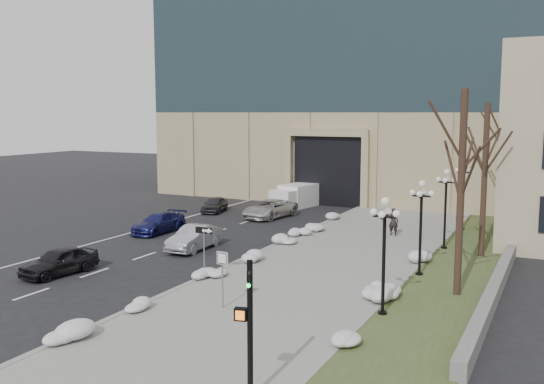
{
  "coord_description": "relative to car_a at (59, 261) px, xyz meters",
  "views": [
    {
      "loc": [
        14.55,
        -16.66,
        8.0
      ],
      "look_at": [
        -0.52,
        14.07,
        3.5
      ],
      "focal_mm": 40.0,
      "sensor_mm": 36.0,
      "label": 1
    }
  ],
  "objects": [
    {
      "name": "snow_clump_g",
      "position": [
        6.96,
        20.44,
        -0.38
      ],
      "size": [
        1.1,
        1.6,
        0.36
      ],
      "primitive_type": "ellipsoid",
      "color": "silver",
      "rests_on": "sidewalk"
    },
    {
      "name": "snow_clump_e",
      "position": [
        7.19,
        11.01,
        -0.38
      ],
      "size": [
        1.1,
        1.6,
        0.36
      ],
      "primitive_type": "ellipsoid",
      "color": "silver",
      "rests_on": "sidewalk"
    },
    {
      "name": "snow_clump_j",
      "position": [
        15.62,
        10.21,
        -0.38
      ],
      "size": [
        1.1,
        1.6,
        0.36
      ],
      "primitive_type": "ellipsoid",
      "color": "silver",
      "rests_on": "sidewalk"
    },
    {
      "name": "lamppost_b",
      "position": [
        16.15,
        7.49,
        2.39
      ],
      "size": [
        1.18,
        1.18,
        4.76
      ],
      "color": "black",
      "rests_on": "ground"
    },
    {
      "name": "snow_clump_i",
      "position": [
        15.38,
        3.61,
        -0.38
      ],
      "size": [
        1.1,
        1.6,
        0.36
      ],
      "primitive_type": "ellipsoid",
      "color": "silver",
      "rests_on": "sidewalk"
    },
    {
      "name": "snow_clump_b",
      "position": [
        7.25,
        -2.67,
        -0.38
      ],
      "size": [
        1.1,
        1.6,
        0.36
      ],
      "primitive_type": "ellipsoid",
      "color": "silver",
      "rests_on": "sidewalk"
    },
    {
      "name": "car_e",
      "position": [
        -3.07,
        19.71,
        -0.07
      ],
      "size": [
        2.29,
        3.88,
        1.24
      ],
      "primitive_type": "imported",
      "rotation": [
        0.0,
        0.0,
        0.24
      ],
      "color": "#333338",
      "rests_on": "ground"
    },
    {
      "name": "snow_clump_d",
      "position": [
        7.44,
        6.02,
        -0.38
      ],
      "size": [
        1.1,
        1.6,
        0.36
      ],
      "primitive_type": "ellipsoid",
      "color": "silver",
      "rests_on": "sidewalk"
    },
    {
      "name": "snow_clump_c",
      "position": [
        7.29,
        2.34,
        -0.38
      ],
      "size": [
        1.1,
        1.6,
        0.36
      ],
      "primitive_type": "ellipsoid",
      "color": "silver",
      "rests_on": "sidewalk"
    },
    {
      "name": "snow_clump_f",
      "position": [
        7.13,
        15.32,
        -0.38
      ],
      "size": [
        1.1,
        1.6,
        0.36
      ],
      "primitive_type": "ellipsoid",
      "color": "silver",
      "rests_on": "sidewalk"
    },
    {
      "name": "tree_near",
      "position": [
        18.35,
        4.99,
        5.14
      ],
      "size": [
        3.2,
        3.2,
        9.0
      ],
      "color": "black",
      "rests_on": "ground"
    },
    {
      "name": "snow_clump_l",
      "position": [
        15.65,
        2.52,
        -0.38
      ],
      "size": [
        1.1,
        1.6,
        0.36
      ],
      "primitive_type": "ellipsoid",
      "color": "silver",
      "rests_on": "sidewalk"
    },
    {
      "name": "tree_mid",
      "position": [
        18.35,
        12.99,
        4.82
      ],
      "size": [
        3.2,
        3.2,
        8.5
      ],
      "color": "black",
      "rests_on": "ground"
    },
    {
      "name": "curb",
      "position": [
        6.85,
        8.99,
        -0.61
      ],
      "size": [
        0.3,
        40.0,
        0.14
      ],
      "primitive_type": "cube",
      "color": "gray",
      "rests_on": "ground"
    },
    {
      "name": "traffic_signal",
      "position": [
        14.83,
        -7.69,
        1.33
      ],
      "size": [
        0.7,
        0.92,
        4.06
      ],
      "rotation": [
        0.0,
        0.0,
        0.23
      ],
      "color": "black",
      "rests_on": "ground"
    },
    {
      "name": "snow_clump_h",
      "position": [
        15.59,
        -2.35,
        -0.38
      ],
      "size": [
        1.1,
        1.6,
        0.36
      ],
      "primitive_type": "ellipsoid",
      "color": "silver",
      "rests_on": "sidewalk"
    },
    {
      "name": "snow_clump_a",
      "position": [
        7.36,
        -6.77,
        -0.38
      ],
      "size": [
        1.1,
        1.6,
        0.36
      ],
      "primitive_type": "ellipsoid",
      "color": "silver",
      "rests_on": "sidewalk"
    },
    {
      "name": "lamppost_c",
      "position": [
        16.15,
        13.99,
        2.39
      ],
      "size": [
        1.18,
        1.18,
        4.76
      ],
      "color": "black",
      "rests_on": "ground"
    },
    {
      "name": "car_b",
      "position": [
        2.98,
        7.59,
        0.03
      ],
      "size": [
        1.65,
        4.36,
        1.42
      ],
      "primitive_type": "imported",
      "rotation": [
        0.0,
        0.0,
        0.03
      ],
      "color": "#A7A8AE",
      "rests_on": "ground"
    },
    {
      "name": "lamppost_a",
      "position": [
        16.15,
        0.99,
        2.39
      ],
      "size": [
        1.18,
        1.18,
        4.76
      ],
      "color": "black",
      "rests_on": "ground"
    },
    {
      "name": "ground",
      "position": [
        7.85,
        -5.01,
        -0.68
      ],
      "size": [
        160.0,
        160.0,
        0.0
      ],
      "primitive_type": "plane",
      "color": "black",
      "rests_on": "ground"
    },
    {
      "name": "grass_strip",
      "position": [
        17.85,
        8.99,
        -0.63
      ],
      "size": [
        4.0,
        40.0,
        0.1
      ],
      "primitive_type": "cube",
      "color": "#3B4723",
      "rests_on": "ground"
    },
    {
      "name": "car_a",
      "position": [
        0.0,
        0.0,
        0.0
      ],
      "size": [
        2.17,
        4.21,
        1.37
      ],
      "primitive_type": "imported",
      "rotation": [
        0.0,
        0.0,
        -0.14
      ],
      "color": "black",
      "rests_on": "ground"
    },
    {
      "name": "snow_clump_k",
      "position": [
        7.12,
        13.31,
        -0.38
      ],
      "size": [
        1.1,
        1.6,
        0.36
      ],
      "primitive_type": "ellipsoid",
      "color": "silver",
      "rests_on": "sidewalk"
    },
    {
      "name": "box_truck",
      "position": [
        1.89,
        25.53,
        0.25
      ],
      "size": [
        3.18,
        6.33,
        1.92
      ],
      "rotation": [
        0.0,
        0.0,
        -0.19
      ],
      "color": "silver",
      "rests_on": "ground"
    },
    {
      "name": "lamppost_d",
      "position": [
        16.15,
        20.49,
        2.39
      ],
      "size": [
        1.18,
        1.18,
        4.76
      ],
      "color": "black",
      "rests_on": "ground"
    },
    {
      "name": "sidewalk",
      "position": [
        11.35,
        8.99,
        -0.62
      ],
      "size": [
        9.0,
        40.0,
        0.12
      ],
      "primitive_type": "cube",
      "color": "gray",
      "rests_on": "ground"
    },
    {
      "name": "one_way_sign",
      "position": [
        7.11,
        2.41,
        1.43
      ],
      "size": [
        0.95,
        0.26,
        2.56
      ],
      "rotation": [
        0.0,
        0.0,
        0.02
      ],
      "color": "slate",
      "rests_on": "ground"
    },
    {
      "name": "keep_sign",
      "position": [
        10.11,
        -1.17,
        1.1
      ],
      "size": [
        0.52,
        0.1,
        2.43
      ],
      "rotation": [
        0.0,
        0.0,
        -0.09
      ],
      "color": "slate",
      "rests_on": "ground"
    },
    {
      "name": "car_c",
      "position": [
        -2.01,
        10.83,
        -0.04
      ],
      "size": [
        1.96,
        4.5,
        1.29
      ],
      "primitive_type": "imported",
      "rotation": [
        0.0,
        0.0,
        -0.03
      ],
      "color": "navy",
      "rests_on": "ground"
    },
    {
      "name": "tree_far",
      "position": [
        18.35,
        20.99,
        5.47
      ],
      "size": [
        3.2,
        3.2,
        9.5
      ],
      "color": "black",
      "rests_on": "ground"
    },
    {
      "name": "stone_wall",
      "position": [
        19.85,
        10.99,
        -0.33
      ],
      "size": [
        0.5,
        30.0,
        0.7
      ],
      "primitive_type": "cube",
      "color": "gray",
      "rests_on": "ground"
    },
    {
      "name": "car_d",
      "position": [
        2.12,
        19.26,
        0.01
      ],
      "size": [
        2.97,
        5.26,
        1.39
      ],
      "primitive_type": "imported",
      "rotation": [
        0.0,
        0.0,
        -0.14
      ],
      "color": "silver",
      "rests_on": "ground"
    },
    {
      "name": "pedestrian",
      "position": [
        12.52,
        16.27,
        0.33
      ],
      "size": [
        0.65,
        0.43,
        1.78
      ],
      "primitive_type": "imported",
      "rotation": [
        0.0,
        0.0,
        3.13
      ],
      "color": "black",
      "rests_on": "sidewalk"
    },
    {
      "name": "office_tower",
      "position": [
        5.85,
        38.57,
        17.81
      ],
      "size": [
        40.0,
        24.7,
        36.0
      ],
      "color": "tan",
      "rests_on": "ground"
    }
  ]
}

